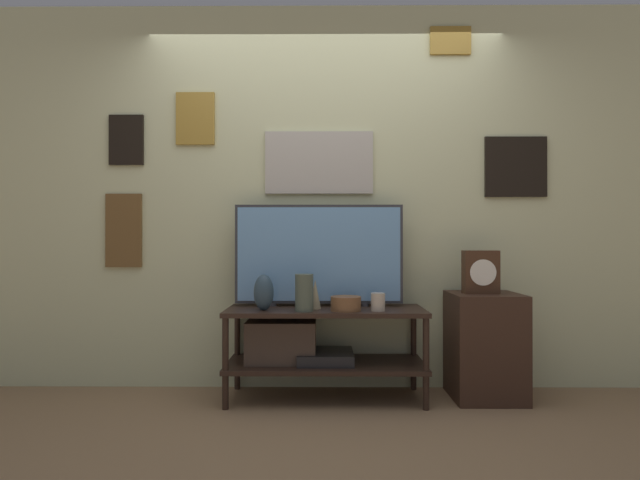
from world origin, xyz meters
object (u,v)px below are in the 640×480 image
vase_slim_bronze (315,294)px  vase_urn_stoneware (264,292)px  vase_tall_ceramic (304,293)px  mantel_clock (481,272)px  vase_wide_bowl (346,303)px  television (319,254)px  candle_jar (378,302)px

vase_slim_bronze → vase_urn_stoneware: vase_urn_stoneware is taller
vase_tall_ceramic → mantel_clock: (1.15, 0.14, 0.12)m
vase_slim_bronze → mantel_clock: 1.09m
vase_urn_stoneware → vase_wide_bowl: 0.53m
vase_tall_ceramic → vase_wide_bowl: size_ratio=1.21×
television → vase_slim_bronze: size_ratio=5.97×
television → vase_slim_bronze: bearing=-100.4°
vase_tall_ceramic → television: bearing=69.9°
vase_tall_ceramic → candle_jar: vase_tall_ceramic is taller
television → vase_slim_bronze: (-0.02, -0.12, -0.26)m
candle_jar → mantel_clock: 0.72m
vase_wide_bowl → mantel_clock: size_ratio=0.69×
vase_urn_stoneware → mantel_clock: bearing=4.1°
candle_jar → mantel_clock: (0.68, 0.12, 0.18)m
vase_tall_ceramic → vase_wide_bowl: bearing=6.9°
vase_tall_ceramic → vase_slim_bronze: bearing=60.9°
television → vase_urn_stoneware: television is taller
vase_urn_stoneware → vase_tall_ceramic: bearing=-8.0°
vase_urn_stoneware → vase_tall_ceramic: (0.26, -0.04, 0.00)m
vase_slim_bronze → mantel_clock: (1.08, 0.02, 0.14)m
television → vase_urn_stoneware: size_ratio=4.95×
vase_slim_bronze → vase_wide_bowl: size_ratio=0.98×
vase_slim_bronze → mantel_clock: bearing=0.9°
mantel_clock → vase_slim_bronze: bearing=-179.1°
mantel_clock → candle_jar: bearing=-170.1°
vase_urn_stoneware → mantel_clock: 1.41m
vase_slim_bronze → mantel_clock: size_ratio=0.67×
television → vase_tall_ceramic: (-0.09, -0.24, -0.24)m
vase_urn_stoneware → candle_jar: vase_urn_stoneware is taller
vase_slim_bronze → vase_urn_stoneware: bearing=-165.7°
candle_jar → vase_wide_bowl: bearing=176.4°
television → mantel_clock: bearing=-5.7°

